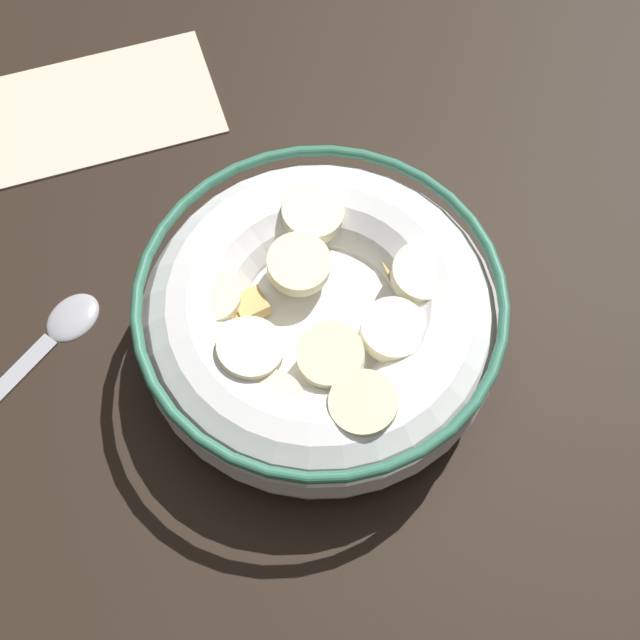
{
  "coord_description": "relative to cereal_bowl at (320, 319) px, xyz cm",
  "views": [
    {
      "loc": [
        1.3,
        -20.17,
        43.83
      ],
      "look_at": [
        0.0,
        0.0,
        3.0
      ],
      "focal_mm": 47.11,
      "sensor_mm": 36.0,
      "label": 1
    }
  ],
  "objects": [
    {
      "name": "folded_napkin",
      "position": [
        -15.79,
        16.32,
        -3.04
      ],
      "size": [
        17.78,
        14.31,
        0.3
      ],
      "primitive_type": "cube",
      "rotation": [
        0.0,
        0.0,
        0.38
      ],
      "color": "beige",
      "rests_on": "ground_plane"
    },
    {
      "name": "cereal_bowl",
      "position": [
        0.0,
        0.0,
        0.0
      ],
      "size": [
        19.6,
        19.6,
        6.27
      ],
      "color": "white",
      "rests_on": "ground_plane"
    },
    {
      "name": "ground_plane",
      "position": [
        0.01,
        0.03,
        -4.19
      ],
      "size": [
        128.51,
        128.51,
        2.0
      ],
      "primitive_type": "cube",
      "color": "black"
    },
    {
      "name": "spoon",
      "position": [
        -15.78,
        -1.23,
        -2.86
      ],
      "size": [
        9.09,
        12.56,
        0.8
      ],
      "color": "#A5A5AD",
      "rests_on": "ground_plane"
    }
  ]
}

